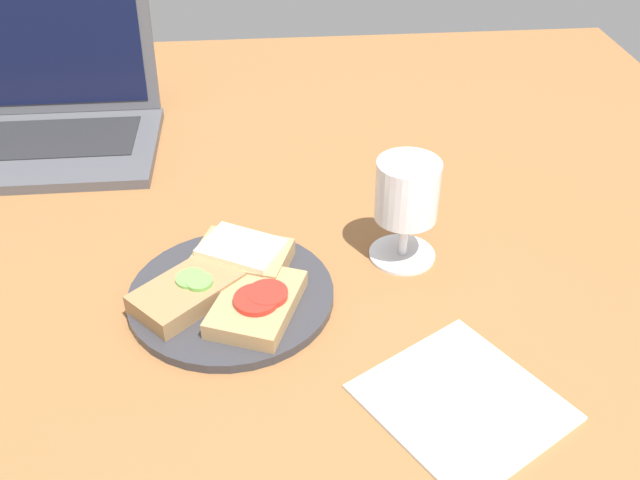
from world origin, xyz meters
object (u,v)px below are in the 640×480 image
at_px(sandwich_with_tomato, 262,303).
at_px(sandwich_with_cheese, 242,256).
at_px(napkin, 462,402).
at_px(laptop, 37,113).
at_px(plate, 231,295).
at_px(sandwich_with_cucumber, 187,292).
at_px(wine_glass, 407,195).

bearing_deg(sandwich_with_tomato, sandwich_with_cheese, 103.82).
distance_m(sandwich_with_tomato, napkin, 0.22).
relative_size(sandwich_with_tomato, laptop, 0.38).
distance_m(plate, laptop, 0.48).
xyz_separation_m(sandwich_with_tomato, sandwich_with_cheese, (-0.02, 0.08, 0.00)).
bearing_deg(napkin, plate, 141.78).
bearing_deg(sandwich_with_cucumber, sandwich_with_cheese, 43.70).
distance_m(wine_glass, napkin, 0.24).
xyz_separation_m(sandwich_with_cucumber, napkin, (0.25, -0.15, -0.02)).
bearing_deg(sandwich_with_tomato, wine_glass, 29.49).
distance_m(sandwich_with_cucumber, napkin, 0.30).
bearing_deg(laptop, plate, -53.92).
bearing_deg(sandwich_with_cucumber, wine_glass, 16.07).
height_order(laptop, napkin, laptop).
bearing_deg(plate, sandwich_with_tomato, -46.48).
height_order(sandwich_with_tomato, sandwich_with_cucumber, same).
bearing_deg(plate, laptop, 126.08).
relative_size(sandwich_with_cheese, wine_glass, 0.96).
distance_m(plate, wine_glass, 0.22).
xyz_separation_m(plate, laptop, (-0.28, 0.38, 0.04)).
bearing_deg(wine_glass, plate, -163.36).
bearing_deg(napkin, wine_glass, 93.55).
bearing_deg(wine_glass, laptop, 145.56).
xyz_separation_m(plate, sandwich_with_cheese, (0.01, 0.04, 0.02)).
distance_m(sandwich_with_cheese, napkin, 0.29).
height_order(sandwich_with_cucumber, wine_glass, wine_glass).
xyz_separation_m(plate, sandwich_with_cucumber, (-0.04, -0.01, 0.02)).
height_order(sandwich_with_cucumber, napkin, sandwich_with_cucumber).
xyz_separation_m(sandwich_with_tomato, wine_glass, (0.16, 0.09, 0.06)).
height_order(sandwich_with_tomato, sandwich_with_cheese, sandwich_with_cheese).
height_order(plate, napkin, plate).
bearing_deg(wine_glass, sandwich_with_cheese, -175.51).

